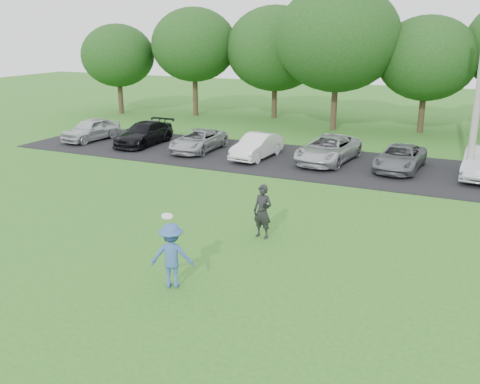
# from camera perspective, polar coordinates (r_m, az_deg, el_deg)

# --- Properties ---
(ground) EXTENTS (100.00, 100.00, 0.00)m
(ground) POSITION_cam_1_polar(r_m,az_deg,el_deg) (13.83, -6.16, -9.07)
(ground) COLOR #317020
(ground) RESTS_ON ground
(parking_lot) EXTENTS (32.00, 6.50, 0.03)m
(parking_lot) POSITION_cam_1_polar(r_m,az_deg,el_deg) (25.21, 9.09, 3.00)
(parking_lot) COLOR black
(parking_lot) RESTS_ON ground
(frisbee_player) EXTENTS (1.20, 0.95, 1.92)m
(frisbee_player) POSITION_cam_1_polar(r_m,az_deg,el_deg) (13.10, -7.28, -6.72)
(frisbee_player) COLOR #395DA2
(frisbee_player) RESTS_ON ground
(camera_bystander) EXTENTS (0.65, 0.48, 1.65)m
(camera_bystander) POSITION_cam_1_polar(r_m,az_deg,el_deg) (15.98, 2.43, -2.09)
(camera_bystander) COLOR black
(camera_bystander) RESTS_ON ground
(parked_cars) EXTENTS (28.40, 4.81, 1.25)m
(parked_cars) POSITION_cam_1_polar(r_m,az_deg,el_deg) (25.31, 8.12, 4.50)
(parked_cars) COLOR silver
(parked_cars) RESTS_ON parking_lot
(tree_row) EXTENTS (42.39, 9.85, 8.64)m
(tree_row) POSITION_cam_1_polar(r_m,az_deg,el_deg) (33.73, 16.79, 14.46)
(tree_row) COLOR #38281C
(tree_row) RESTS_ON ground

